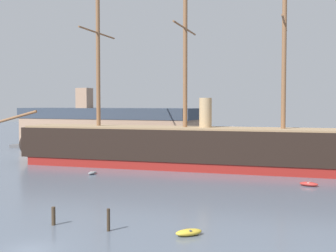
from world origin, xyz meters
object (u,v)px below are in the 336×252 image
object	(u,v)px
mooring_piling_nearest	(53,216)
dockside_warehouse_left	(107,129)
dinghy_alongside_bow	(92,173)
dinghy_alongside_stern	(309,184)
mooring_piling_left_pair	(108,220)
dinghy_foreground_right	(189,232)
sailboat_distant_centre	(232,153)
tall_ship	(185,146)

from	to	relation	value
mooring_piling_nearest	dockside_warehouse_left	xyz separation A→B (m)	(-28.87, 63.17, 4.21)
dinghy_alongside_bow	mooring_piling_nearest	size ratio (longest dim) A/B	1.19
dinghy_alongside_stern	mooring_piling_left_pair	xyz separation A→B (m)	(-15.10, -28.59, 0.70)
dinghy_alongside_stern	mooring_piling_nearest	bearing A→B (deg)	-125.90
dinghy_foreground_right	sailboat_distant_centre	distance (m)	58.88
dinghy_alongside_stern	mooring_piling_left_pair	size ratio (longest dim) A/B	1.33
tall_ship	mooring_piling_left_pair	bearing A→B (deg)	-81.14
dockside_warehouse_left	sailboat_distant_centre	bearing A→B (deg)	-6.60
sailboat_distant_centre	mooring_piling_nearest	bearing A→B (deg)	-93.21
mooring_piling_nearest	dinghy_foreground_right	bearing A→B (deg)	5.89
dinghy_foreground_right	sailboat_distant_centre	bearing A→B (deg)	99.09
dockside_warehouse_left	dinghy_foreground_right	bearing A→B (deg)	-56.15
sailboat_distant_centre	mooring_piling_left_pair	distance (m)	59.42
tall_ship	dinghy_alongside_stern	xyz separation A→B (m)	(21.13, -10.11, -3.47)
dockside_warehouse_left	mooring_piling_nearest	bearing A→B (deg)	-65.44
tall_ship	dockside_warehouse_left	xyz separation A→B (m)	(-28.49, 24.39, 1.29)
dinghy_alongside_bow	dockside_warehouse_left	distance (m)	40.18
dinghy_alongside_bow	dinghy_alongside_stern	size ratio (longest dim) A/B	0.76
sailboat_distant_centre	dockside_warehouse_left	bearing A→B (deg)	173.40
dinghy_alongside_bow	mooring_piling_left_pair	xyz separation A→B (m)	(17.53, -27.01, 0.76)
tall_ship	sailboat_distant_centre	distance (m)	21.24
dinghy_alongside_bow	mooring_piling_nearest	world-z (taller)	mooring_piling_nearest
mooring_piling_nearest	dockside_warehouse_left	bearing A→B (deg)	114.56
tall_ship	dinghy_foreground_right	size ratio (longest dim) A/B	29.37
dinghy_alongside_bow	mooring_piling_left_pair	bearing A→B (deg)	-57.01
mooring_piling_nearest	sailboat_distant_centre	bearing A→B (deg)	86.79
tall_ship	sailboat_distant_centre	world-z (taller)	tall_ship
tall_ship	sailboat_distant_centre	size ratio (longest dim) A/B	11.07
tall_ship	sailboat_distant_centre	xyz separation A→B (m)	(3.71, 20.67, -3.22)
sailboat_distant_centre	dinghy_foreground_right	bearing A→B (deg)	-80.91
mooring_piling_left_pair	dinghy_alongside_bow	bearing A→B (deg)	122.99
mooring_piling_left_pair	dockside_warehouse_left	world-z (taller)	dockside_warehouse_left
dinghy_alongside_stern	dinghy_alongside_bow	bearing A→B (deg)	-177.22
dockside_warehouse_left	mooring_piling_left_pair	bearing A→B (deg)	-61.32
tall_ship	dockside_warehouse_left	distance (m)	37.53
dinghy_alongside_bow	mooring_piling_nearest	xyz separation A→B (m)	(11.87, -27.08, 0.61)
tall_ship	dinghy_foreground_right	distance (m)	39.82
dinghy_foreground_right	mooring_piling_nearest	distance (m)	12.72
dinghy_alongside_bow	dinghy_foreground_right	bearing A→B (deg)	-46.44
dinghy_alongside_bow	mooring_piling_left_pair	distance (m)	32.20
dinghy_alongside_bow	dockside_warehouse_left	world-z (taller)	dockside_warehouse_left
tall_ship	mooring_piling_nearest	distance (m)	38.89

